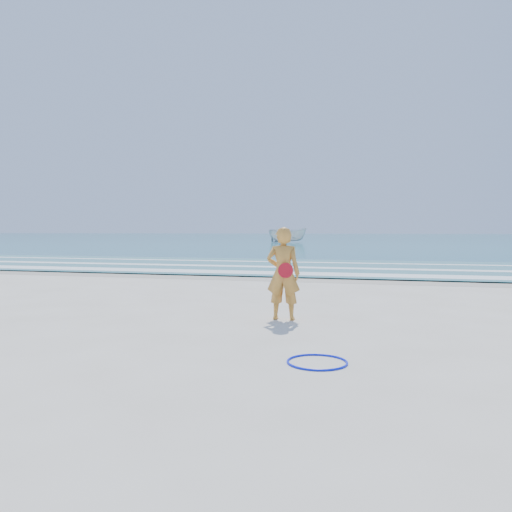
# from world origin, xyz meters

# --- Properties ---
(ground) EXTENTS (400.00, 400.00, 0.00)m
(ground) POSITION_xyz_m (0.00, 0.00, 0.00)
(ground) COLOR silver
(ground) RESTS_ON ground
(wet_sand) EXTENTS (400.00, 2.40, 0.00)m
(wet_sand) POSITION_xyz_m (0.00, 9.00, 0.00)
(wet_sand) COLOR #B2A893
(wet_sand) RESTS_ON ground
(ocean) EXTENTS (400.00, 190.00, 0.04)m
(ocean) POSITION_xyz_m (0.00, 105.00, 0.02)
(ocean) COLOR #19727F
(ocean) RESTS_ON ground
(shallow) EXTENTS (400.00, 10.00, 0.01)m
(shallow) POSITION_xyz_m (0.00, 14.00, 0.04)
(shallow) COLOR #59B7AD
(shallow) RESTS_ON ocean
(foam_near) EXTENTS (400.00, 1.40, 0.01)m
(foam_near) POSITION_xyz_m (0.00, 10.30, 0.05)
(foam_near) COLOR white
(foam_near) RESTS_ON shallow
(foam_mid) EXTENTS (400.00, 0.90, 0.01)m
(foam_mid) POSITION_xyz_m (0.00, 13.20, 0.05)
(foam_mid) COLOR white
(foam_mid) RESTS_ON shallow
(foam_far) EXTENTS (400.00, 0.60, 0.01)m
(foam_far) POSITION_xyz_m (0.00, 16.50, 0.05)
(foam_far) COLOR white
(foam_far) RESTS_ON shallow
(hoop) EXTENTS (0.80, 0.80, 0.03)m
(hoop) POSITION_xyz_m (2.58, -1.35, 0.01)
(hoop) COLOR #0D1DF4
(hoop) RESTS_ON ground
(boat) EXTENTS (4.97, 2.56, 1.83)m
(boat) POSITION_xyz_m (-8.72, 54.30, 0.96)
(boat) COLOR silver
(boat) RESTS_ON ocean
(woman) EXTENTS (0.62, 0.43, 1.66)m
(woman) POSITION_xyz_m (1.59, 1.43, 0.83)
(woman) COLOR orange
(woman) RESTS_ON ground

